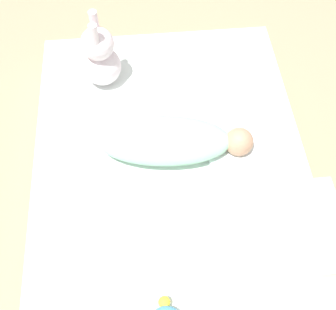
{
  "coord_description": "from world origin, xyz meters",
  "views": [
    {
      "loc": [
        -0.67,
        0.08,
        1.42
      ],
      "look_at": [
        0.05,
        0.01,
        0.19
      ],
      "focal_mm": 42.0,
      "sensor_mm": 36.0,
      "label": 1
    }
  ],
  "objects": [
    {
      "name": "bunny_plush",
      "position": [
        0.48,
        0.24,
        0.27
      ],
      "size": [
        0.16,
        0.16,
        0.32
      ],
      "color": "silver",
      "rests_on": "bed_mattress"
    },
    {
      "name": "swaddled_baby",
      "position": [
        0.11,
        -0.0,
        0.21
      ],
      "size": [
        0.25,
        0.58,
        0.13
      ],
      "rotation": [
        0.0,
        0.0,
        4.62
      ],
      "color": "#99D6B2",
      "rests_on": "bed_mattress"
    },
    {
      "name": "burp_cloth",
      "position": [
        0.11,
        -0.24,
        0.15
      ],
      "size": [
        0.18,
        0.2,
        0.02
      ],
      "color": "white",
      "rests_on": "bed_mattress"
    },
    {
      "name": "ground_plane",
      "position": [
        0.0,
        0.0,
        0.0
      ],
      "size": [
        12.0,
        12.0,
        0.0
      ],
      "primitive_type": "plane",
      "color": "#9E8466"
    },
    {
      "name": "pillow",
      "position": [
        -0.27,
        -0.36,
        0.2
      ],
      "size": [
        0.31,
        0.32,
        0.11
      ],
      "color": "white",
      "rests_on": "bed_mattress"
    },
    {
      "name": "bed_mattress",
      "position": [
        0.0,
        0.0,
        0.07
      ],
      "size": [
        1.47,
        1.02,
        0.14
      ],
      "color": "white",
      "rests_on": "ground_plane"
    }
  ]
}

